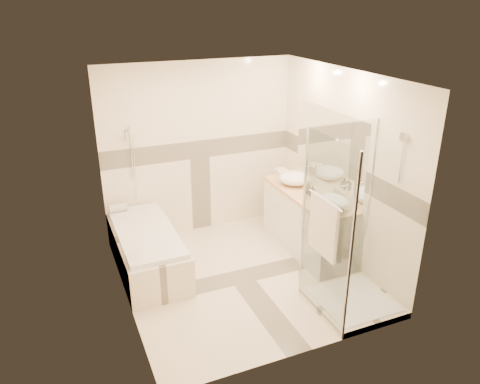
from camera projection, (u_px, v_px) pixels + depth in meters
name	position (u px, v px, depth m)	size (l,w,h in m)	color
room	(244.00, 183.00, 5.46)	(2.82, 3.02, 2.52)	#F7E2C4
bathtub	(147.00, 248.00, 5.98)	(0.75, 1.70, 0.56)	#FCE8C9
vanity	(307.00, 221.00, 6.41)	(0.58, 1.62, 0.85)	white
shower_enclosure	(343.00, 266.00, 5.19)	(0.96, 0.93, 2.04)	#FCE8C9
vessel_sink_near	(295.00, 178.00, 6.52)	(0.44, 0.44, 0.18)	white
vessel_sink_far	(331.00, 202.00, 5.74)	(0.45, 0.45, 0.18)	white
faucet_near	(308.00, 172.00, 6.57)	(0.10, 0.03, 0.25)	silver
faucet_far	(346.00, 193.00, 5.78)	(0.12, 0.03, 0.30)	silver
amenity_bottle_a	(312.00, 191.00, 6.12)	(0.07, 0.07, 0.15)	black
amenity_bottle_b	(309.00, 189.00, 6.20)	(0.10, 0.10, 0.13)	black
folded_towels	(283.00, 173.00, 6.83)	(0.16, 0.27, 0.09)	white
rolled_towel	(118.00, 208.00, 6.37)	(0.11, 0.11, 0.23)	white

